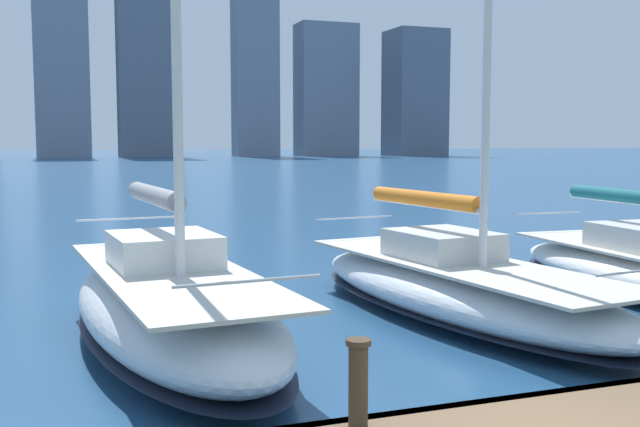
# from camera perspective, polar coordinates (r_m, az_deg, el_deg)

# --- Properties ---
(city_skyline) EXTENTS (170.91, 20.85, 42.33)m
(city_skyline) POSITION_cam_1_polar(r_m,az_deg,el_deg) (169.96, -19.21, 10.25)
(city_skyline) COLOR slate
(city_skyline) RESTS_ON ground
(sailboat_orange) EXTENTS (4.04, 9.71, 10.67)m
(sailboat_orange) POSITION_cam_1_polar(r_m,az_deg,el_deg) (15.23, 10.46, -5.38)
(sailboat_orange) COLOR silver
(sailboat_orange) RESTS_ON ground
(sailboat_grey) EXTENTS (3.55, 8.88, 10.36)m
(sailboat_grey) POSITION_cam_1_polar(r_m,az_deg,el_deg) (12.91, -11.26, -6.86)
(sailboat_grey) COLOR silver
(sailboat_grey) RESTS_ON ground
(mooring_post) EXTENTS (0.26, 0.26, 0.91)m
(mooring_post) POSITION_cam_1_polar(r_m,az_deg,el_deg) (7.76, 2.93, -12.66)
(mooring_post) COLOR #423323
(mooring_post) RESTS_ON dock_pier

